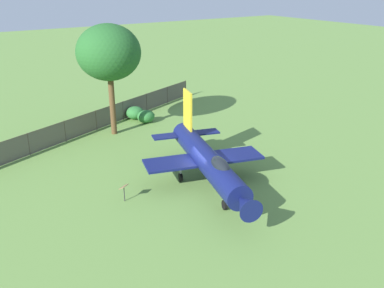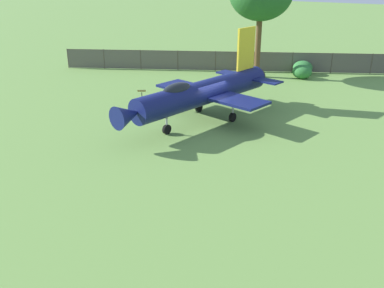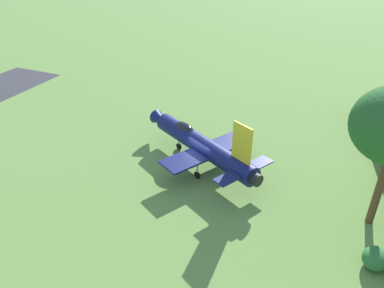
# 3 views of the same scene
# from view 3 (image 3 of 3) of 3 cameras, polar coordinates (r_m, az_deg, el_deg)

# --- Properties ---
(ground_plane) EXTENTS (200.00, 200.00, 0.00)m
(ground_plane) POSITION_cam_3_polar(r_m,az_deg,el_deg) (30.71, 1.67, -3.38)
(ground_plane) COLOR #668E42
(display_jet) EXTENTS (12.95, 8.36, 5.55)m
(display_jet) POSITION_cam_3_polar(r_m,az_deg,el_deg) (29.90, 1.31, 0.03)
(display_jet) COLOR #111951
(display_jet) RESTS_ON ground_plane
(shrub_near_fence) EXTENTS (1.49, 1.73, 1.23)m
(shrub_near_fence) POSITION_cam_3_polar(r_m,az_deg,el_deg) (24.59, 26.71, -15.64)
(shrub_near_fence) COLOR #2D7033
(shrub_near_fence) RESTS_ON ground_plane
(info_plaque) EXTENTS (0.65, 0.72, 1.14)m
(info_plaque) POSITION_cam_3_polar(r_m,az_deg,el_deg) (33.92, 8.55, 1.47)
(info_plaque) COLOR #333333
(info_plaque) RESTS_ON ground_plane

